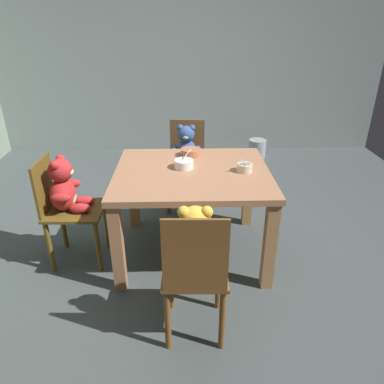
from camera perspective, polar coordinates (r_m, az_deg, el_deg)
ground_plane at (r=2.98m, az=0.03°, el=-9.61°), size 5.20×5.20×0.04m
wall_rear at (r=5.00m, az=-0.82°, el=21.38°), size 5.20×0.08×2.63m
dining_table at (r=2.67m, az=0.03°, el=1.15°), size 1.13×0.97×0.71m
teddy_chair_near_front at (r=1.97m, az=0.48°, el=-9.85°), size 0.37×0.39×0.87m
teddy_chair_near_left at (r=2.76m, az=-19.37°, el=-0.40°), size 0.42×0.38×0.84m
teddy_chair_far_center at (r=3.47m, az=-0.92°, el=6.22°), size 0.40×0.44×0.83m
porridge_bowl_white_center at (r=2.66m, az=-1.29°, el=4.50°), size 0.14×0.14×0.13m
porridge_bowl_cream_near_right at (r=2.63m, az=8.34°, el=3.87°), size 0.11×0.11×0.11m
porridge_bowl_terracotta_far_center at (r=2.91m, az=-0.25°, el=6.33°), size 0.16×0.16×0.06m
metal_pail at (r=4.95m, az=10.26°, el=6.78°), size 0.23×0.23×0.24m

